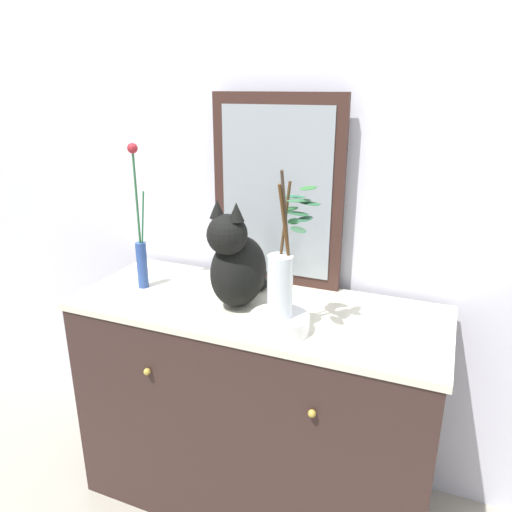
% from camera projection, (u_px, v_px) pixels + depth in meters
% --- Properties ---
extents(ground_plane, '(6.00, 6.00, 0.00)m').
position_uv_depth(ground_plane, '(256.00, 492.00, 1.95)').
color(ground_plane, gray).
extents(wall_back, '(4.40, 0.08, 2.60)m').
position_uv_depth(wall_back, '(290.00, 154.00, 1.81)').
color(wall_back, silver).
rests_on(wall_back, ground_plane).
extents(sideboard, '(1.29, 0.53, 0.82)m').
position_uv_depth(sideboard, '(256.00, 405.00, 1.81)').
color(sideboard, '#32211D').
rests_on(sideboard, ground_plane).
extents(mirror_leaning, '(0.49, 0.03, 0.70)m').
position_uv_depth(mirror_leaning, '(277.00, 192.00, 1.77)').
color(mirror_leaning, '#37211B').
rests_on(mirror_leaning, sideboard).
extents(cat_sitting, '(0.21, 0.43, 0.38)m').
position_uv_depth(cat_sitting, '(237.00, 263.00, 1.63)').
color(cat_sitting, black).
rests_on(cat_sitting, sideboard).
extents(vase_slim_green, '(0.05, 0.04, 0.53)m').
position_uv_depth(vase_slim_green, '(141.00, 246.00, 1.78)').
color(vase_slim_green, '#29458B').
rests_on(vase_slim_green, sideboard).
extents(bowl_porcelain, '(0.18, 0.18, 0.05)m').
position_uv_depth(bowl_porcelain, '(279.00, 323.00, 1.49)').
color(bowl_porcelain, white).
rests_on(bowl_porcelain, sideboard).
extents(vase_glass_clear, '(0.16, 0.16, 0.45)m').
position_uv_depth(vase_glass_clear, '(282.00, 276.00, 1.44)').
color(vase_glass_clear, silver).
rests_on(vase_glass_clear, bowl_porcelain).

